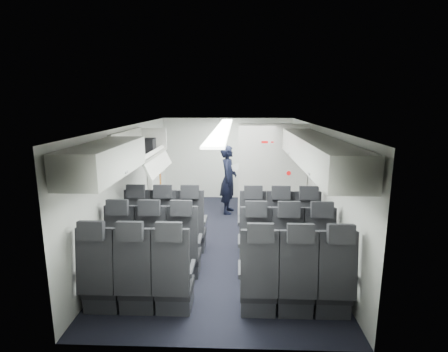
# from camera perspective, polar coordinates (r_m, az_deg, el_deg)

# --- Properties ---
(cabin_shell) EXTENTS (3.41, 6.01, 2.16)m
(cabin_shell) POSITION_cam_1_polar(r_m,az_deg,el_deg) (6.41, -0.13, -0.97)
(cabin_shell) COLOR black
(cabin_shell) RESTS_ON ground
(seat_row_front) EXTENTS (3.33, 0.56, 1.24)m
(seat_row_front) POSITION_cam_1_polar(r_m,az_deg,el_deg) (6.11, -0.33, -8.71)
(seat_row_front) COLOR black
(seat_row_front) RESTS_ON cabin_shell
(seat_row_mid) EXTENTS (3.33, 0.56, 1.24)m
(seat_row_mid) POSITION_cam_1_polar(r_m,az_deg,el_deg) (5.28, -0.76, -12.17)
(seat_row_mid) COLOR black
(seat_row_mid) RESTS_ON cabin_shell
(seat_row_rear) EXTENTS (3.33, 0.56, 1.24)m
(seat_row_rear) POSITION_cam_1_polar(r_m,az_deg,el_deg) (4.47, -1.36, -16.89)
(seat_row_rear) COLOR black
(seat_row_rear) RESTS_ON cabin_shell
(overhead_bin_left_rear) EXTENTS (0.53, 1.80, 0.40)m
(overhead_bin_left_rear) POSITION_cam_1_polar(r_m,az_deg,el_deg) (4.60, -18.88, 2.55)
(overhead_bin_left_rear) COLOR silver
(overhead_bin_left_rear) RESTS_ON cabin_shell
(overhead_bin_left_front_open) EXTENTS (0.64, 1.70, 0.72)m
(overhead_bin_left_front_open) POSITION_cam_1_polar(r_m,az_deg,el_deg) (6.28, -13.53, 4.11)
(overhead_bin_left_front_open) COLOR #9E9E93
(overhead_bin_left_front_open) RESTS_ON cabin_shell
(overhead_bin_right_rear) EXTENTS (0.53, 1.80, 0.40)m
(overhead_bin_right_rear) POSITION_cam_1_polar(r_m,az_deg,el_deg) (4.45, 17.12, 2.36)
(overhead_bin_right_rear) COLOR silver
(overhead_bin_right_rear) RESTS_ON cabin_shell
(overhead_bin_right_front) EXTENTS (0.53, 1.70, 0.40)m
(overhead_bin_right_front) POSITION_cam_1_polar(r_m,az_deg,el_deg) (6.14, 12.99, 5.12)
(overhead_bin_right_front) COLOR silver
(overhead_bin_right_front) RESTS_ON cabin_shell
(bulkhead_partition) EXTENTS (1.40, 0.15, 2.13)m
(bulkhead_partition) POSITION_cam_1_polar(r_m,az_deg,el_deg) (7.23, 7.90, 0.03)
(bulkhead_partition) COLOR silver
(bulkhead_partition) RESTS_ON cabin_shell
(galley_unit) EXTENTS (0.85, 0.52, 1.90)m
(galley_unit) POSITION_cam_1_polar(r_m,az_deg,el_deg) (9.13, 6.52, 1.76)
(galley_unit) COLOR #939399
(galley_unit) RESTS_ON cabin_shell
(boarding_door) EXTENTS (0.12, 1.27, 1.86)m
(boarding_door) POSITION_cam_1_polar(r_m,az_deg,el_deg) (8.18, -11.25, 0.44)
(boarding_door) COLOR silver
(boarding_door) RESTS_ON cabin_shell
(flight_attendant) EXTENTS (0.46, 0.63, 1.59)m
(flight_attendant) POSITION_cam_1_polar(r_m,az_deg,el_deg) (8.11, 0.71, -0.57)
(flight_attendant) COLOR black
(flight_attendant) RESTS_ON ground
(carry_on_bag) EXTENTS (0.43, 0.31, 0.26)m
(carry_on_bag) POSITION_cam_1_polar(r_m,az_deg,el_deg) (6.39, -13.15, 4.85)
(carry_on_bag) COLOR black
(carry_on_bag) RESTS_ON overhead_bin_left_front_open
(papers) EXTENTS (0.21, 0.04, 0.15)m
(papers) POSITION_cam_1_polar(r_m,az_deg,el_deg) (8.00, 2.07, 1.45)
(papers) COLOR white
(papers) RESTS_ON flight_attendant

